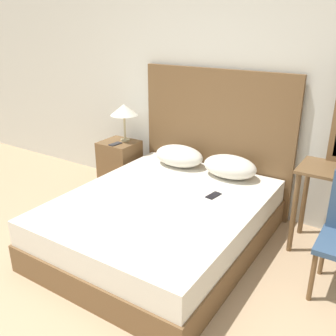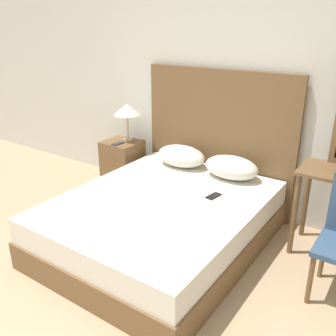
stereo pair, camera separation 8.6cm
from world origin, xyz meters
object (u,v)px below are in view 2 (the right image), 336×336
at_px(phone_on_bed, 214,196).
at_px(table_lamp, 127,110).
at_px(phone_on_nightstand, 118,143).
at_px(bed, 162,222).
at_px(nightstand, 123,166).

xyz_separation_m(phone_on_bed, table_lamp, (-1.37, 0.50, 0.48)).
distance_m(table_lamp, phone_on_nightstand, 0.38).
height_order(phone_on_bed, phone_on_nightstand, phone_on_nightstand).
bearing_deg(bed, nightstand, 146.14).
bearing_deg(phone_on_bed, bed, -140.36).
distance_m(phone_on_bed, phone_on_nightstand, 1.43).
distance_m(nightstand, phone_on_nightstand, 0.31).
height_order(bed, phone_on_nightstand, phone_on_nightstand).
bearing_deg(phone_on_bed, nightstand, 163.27).
relative_size(bed, nightstand, 3.32).
distance_m(bed, phone_on_nightstand, 1.26).
bearing_deg(bed, phone_on_bed, 39.64).
relative_size(phone_on_bed, phone_on_nightstand, 1.02).
bearing_deg(nightstand, phone_on_bed, -16.73).
relative_size(phone_on_bed, table_lamp, 0.38).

